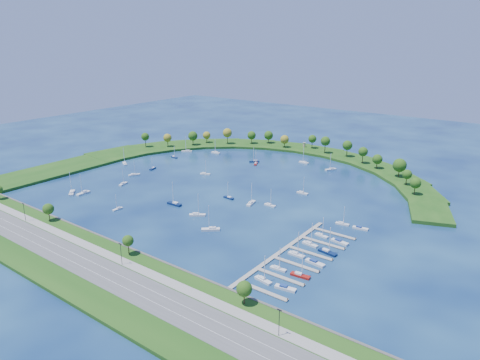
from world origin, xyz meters
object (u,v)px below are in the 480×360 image
Objects in this scene: moored_boat_3 at (205,173)px; moored_boat_6 at (153,168)px; moored_boat_0 at (72,192)px; docked_boat_6 at (310,244)px; moored_boat_5 at (211,229)px; moored_boat_13 at (174,203)px; moored_boat_2 at (118,208)px; moored_boat_21 at (216,152)px; moored_boat_18 at (229,197)px; moored_boat_11 at (254,161)px; dock_system at (295,256)px; docked_boat_10 at (342,223)px; harbor_tower at (304,145)px; docked_boat_2 at (278,268)px; docked_boat_7 at (327,252)px; docked_boat_11 at (360,228)px; moored_boat_14 at (302,193)px; moored_boat_9 at (197,214)px; moored_boat_4 at (270,205)px; moored_boat_15 at (251,203)px; docked_boat_3 at (300,275)px; moored_boat_19 at (331,169)px; moored_boat_20 at (304,162)px; moored_boat_8 at (123,183)px; docked_boat_5 at (315,263)px; moored_boat_17 at (187,151)px; docked_boat_0 at (263,279)px; docked_boat_4 at (296,254)px; moored_boat_7 at (256,163)px; docked_boat_1 at (285,288)px; moored_boat_12 at (125,163)px; moored_boat_10 at (83,193)px; docked_boat_9 at (339,242)px; docked_boat_8 at (321,235)px.

moored_boat_3 is 43.25m from moored_boat_6.
moored_boat_0 reaches higher than docked_boat_6.
moored_boat_13 is (-41.11, 14.88, 0.01)m from moored_boat_5.
moored_boat_21 reaches higher than moored_boat_2.
moored_boat_11 is at bearing -61.42° from moored_boat_18.
docked_boat_10 is (2.64, 46.44, 0.52)m from dock_system.
docked_boat_2 is at bearing -64.30° from harbor_tower.
docked_boat_7 is 35.06m from docked_boat_11.
moored_boat_9 is at bearing -113.64° from moored_boat_14.
moored_boat_4 is (-43.47, 46.33, 0.53)m from dock_system.
moored_boat_15 reaches higher than docked_boat_3.
moored_boat_19 is 26.13m from moored_boat_20.
moored_boat_8 is 152.73m from moored_boat_19.
docked_boat_5 is at bearing -82.32° from docked_boat_7.
dock_system is at bearing 141.14° from moored_boat_5.
docked_boat_6 reaches higher than moored_boat_8.
docked_boat_2 is (115.98, -85.53, -0.01)m from moored_boat_3.
moored_boat_8 is at bearing -107.63° from harbor_tower.
moored_boat_21 is at bearing -63.14° from moored_boat_13.
dock_system is at bearing 89.41° from moored_boat_11.
moored_boat_14 is 59.92m from moored_boat_19.
moored_boat_3 is 144.11m from docked_boat_2.
docked_boat_5 is at bearing 157.07° from moored_boat_18.
moored_boat_17 is at bearing 122.31° from moored_boat_3.
docked_boat_0 is at bearing -97.49° from docked_boat_7.
moored_boat_8 reaches higher than moored_boat_3.
moored_boat_0 is 168.16m from docked_boat_3.
moored_boat_4 is 1.03× the size of docked_boat_10.
docked_boat_10 is (151.23, -76.51, -0.06)m from moored_boat_21.
docked_boat_6 is (0.00, 13.21, -0.01)m from docked_boat_4.
docked_boat_6 is (157.64, 26.05, -0.09)m from moored_boat_0.
moored_boat_7 is 102.29m from moored_boat_13.
moored_boat_11 is at bearing -100.68° from harbor_tower.
moored_boat_15 is at bearing -143.08° from moored_boat_13.
docked_boat_7 reaches higher than docked_boat_1.
moored_boat_11 is 0.95× the size of docked_boat_3.
moored_boat_12 is at bearing -130.63° from moored_boat_2.
moored_boat_5 is at bearing 107.68° from moored_boat_20.
docked_boat_1 reaches higher than dock_system.
moored_boat_7 is (-7.12, -66.20, -3.30)m from harbor_tower.
harbor_tower is 0.35× the size of docked_boat_0.
moored_boat_0 is at bearing -175.74° from dock_system.
moored_boat_13 is at bearing 105.42° from moored_boat_10.
harbor_tower is at bearing -33.33° from moored_boat_7.
docked_boat_9 is at bearing 121.20° from moored_boat_17.
docked_boat_7 is (49.00, -65.07, 0.07)m from moored_boat_14.
moored_boat_4 is 0.99× the size of moored_boat_7.
harbor_tower is 0.31× the size of moored_boat_10.
moored_boat_4 reaches higher than docked_boat_8.
moored_boat_15 is at bearing 174.54° from docked_boat_10.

